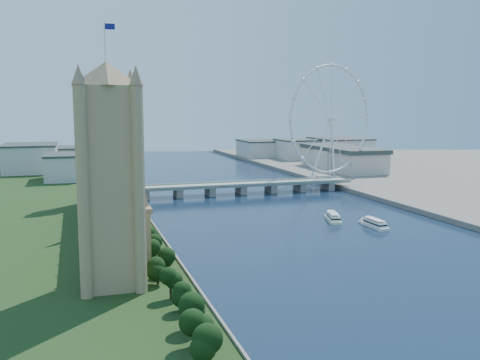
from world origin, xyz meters
name	(u,v)px	position (x,y,z in m)	size (l,w,h in m)	color
ground	(458,304)	(0.00, 0.00, 0.00)	(2000.00, 2000.00, 0.00)	#1A334A
tree_row	(162,265)	(-113.00, 58.00, 9.71)	(8.15, 184.15, 21.57)	black
victoria_tower	(109,169)	(-135.00, 55.00, 54.49)	(28.16, 28.16, 112.00)	tan
parliament_range	(111,205)	(-128.00, 170.00, 18.48)	(24.00, 200.00, 70.00)	tan
big_ben	(100,125)	(-128.00, 278.00, 66.57)	(20.02, 20.02, 110.00)	tan
westminster_bridge	(241,187)	(0.00, 300.00, 6.63)	(220.00, 22.00, 9.50)	gray
london_eye	(331,120)	(119.98, 355.08, 67.52)	(113.60, 39.12, 124.30)	silver
county_hall	(342,172)	(175.00, 430.00, 0.00)	(54.00, 144.00, 35.00)	beige
city_skyline	(213,153)	(39.22, 560.08, 16.96)	(505.00, 280.00, 32.00)	beige
tour_boat_near	(333,221)	(25.51, 161.61, 0.00)	(7.66, 29.95, 6.62)	silver
tour_boat_far	(375,228)	(42.95, 134.82, 0.00)	(7.42, 29.06, 6.41)	white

